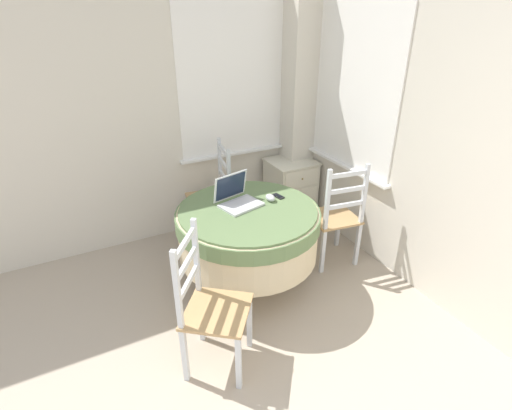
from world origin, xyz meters
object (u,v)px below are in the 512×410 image
cell_phone (278,196)px  corner_cabinet (290,189)px  round_dining_table (248,229)px  dining_chair_near_back_window (213,197)px  dining_chair_camera_near (210,308)px  computer_mouse (270,198)px  laptop (237,198)px  dining_chair_near_right_window (336,217)px

cell_phone → corner_cabinet: (0.65, 0.82, -0.41)m
round_dining_table → dining_chair_near_back_window: 0.85m
dining_chair_camera_near → round_dining_table: bearing=47.1°
computer_mouse → dining_chair_near_back_window: dining_chair_near_back_window is taller
dining_chair_near_back_window → dining_chair_camera_near: size_ratio=1.00×
cell_phone → corner_cabinet: 1.12m
laptop → cell_phone: 0.36m
cell_phone → dining_chair_near_right_window: dining_chair_near_right_window is taller
computer_mouse → corner_cabinet: bearing=49.0°
dining_chair_camera_near → cell_phone: bearing=38.0°
laptop → dining_chair_near_back_window: bearing=84.5°
dining_chair_camera_near → corner_cabinet: (1.55, 1.52, -0.13)m
cell_phone → dining_chair_near_back_window: 0.87m
computer_mouse → dining_chair_near_right_window: size_ratio=0.10×
computer_mouse → cell_phone: (0.09, 0.03, -0.02)m
cell_phone → dining_chair_camera_near: (-0.91, -0.71, -0.27)m
laptop → round_dining_table: bearing=-71.9°
laptop → dining_chair_near_right_window: 0.96m
dining_chair_near_back_window → cell_phone: bearing=-69.5°
round_dining_table → cell_phone: cell_phone is taller
dining_chair_near_right_window → dining_chair_camera_near: (-1.44, -0.58, 0.00)m
round_dining_table → dining_chair_near_right_window: (0.85, -0.05, -0.08)m
laptop → corner_cabinet: bearing=37.9°
round_dining_table → dining_chair_near_right_window: dining_chair_near_right_window is taller
round_dining_table → cell_phone: size_ratio=9.63×
round_dining_table → computer_mouse: (0.23, 0.05, 0.21)m
laptop → computer_mouse: bearing=-14.5°
dining_chair_near_back_window → corner_cabinet: size_ratio=1.51×
dining_chair_camera_near → laptop: bearing=53.6°
cell_phone → dining_chair_near_back_window: (-0.29, 0.77, -0.27)m
computer_mouse → dining_chair_near_right_window: 0.70m
dining_chair_camera_near → corner_cabinet: bearing=44.5°
cell_phone → round_dining_table: bearing=-166.2°
dining_chair_near_right_window → dining_chair_camera_near: same height
dining_chair_near_right_window → computer_mouse: bearing=171.1°
round_dining_table → computer_mouse: 0.31m
laptop → dining_chair_camera_near: 0.98m
computer_mouse → laptop: bearing=165.5°
laptop → dining_chair_near_back_window: size_ratio=0.37×
computer_mouse → cell_phone: size_ratio=0.87×
cell_phone → dining_chair_near_right_window: size_ratio=0.12×
computer_mouse → dining_chair_camera_near: 1.10m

